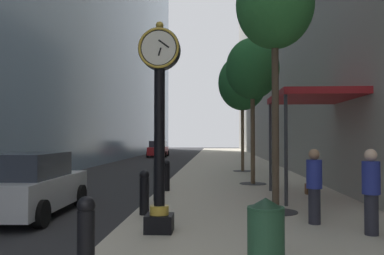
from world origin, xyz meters
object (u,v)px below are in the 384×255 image
at_px(bollard_fourth, 157,181).
at_px(car_red_near, 158,149).
at_px(street_tree_mid_near, 252,69).
at_px(pedestrian_walking, 314,184).
at_px(bollard_third, 144,191).
at_px(trash_bin, 266,234).
at_px(bollard_fifth, 166,175).
at_px(street_clock, 159,116).
at_px(car_silver_mid, 27,185).
at_px(pedestrian_by_clock, 371,189).
at_px(street_tree_near, 275,7).
at_px(street_tree_mid_far, 242,83).
at_px(bollard_nearest, 86,235).

height_order(bollard_fourth, car_red_near, car_red_near).
relative_size(street_tree_mid_near, pedestrian_walking, 3.66).
relative_size(bollard_third, trash_bin, 1.05).
relative_size(bollard_third, bollard_fifth, 1.00).
bearing_deg(street_clock, bollard_third, 109.16).
relative_size(trash_bin, car_silver_mid, 0.25).
height_order(pedestrian_by_clock, car_silver_mid, pedestrian_by_clock).
bearing_deg(street_tree_near, street_tree_mid_near, 90.00).
xyz_separation_m(trash_bin, pedestrian_by_clock, (2.33, 2.33, 0.35)).
distance_m(bollard_fourth, street_tree_mid_far, 12.20).
bearing_deg(pedestrian_by_clock, street_clock, 180.00).
xyz_separation_m(bollard_nearest, car_silver_mid, (-3.14, 4.82, 0.08)).
relative_size(pedestrian_walking, car_silver_mid, 0.39).
xyz_separation_m(bollard_fourth, car_red_near, (-4.38, 30.60, 0.11)).
bearing_deg(pedestrian_by_clock, bollard_fourth, 139.97).
relative_size(bollard_nearest, bollard_fourth, 1.00).
relative_size(bollard_nearest, car_silver_mid, 0.26).
bearing_deg(street_tree_near, pedestrian_walking, -64.83).
relative_size(street_clock, bollard_fifth, 3.87).
relative_size(pedestrian_by_clock, car_red_near, 0.38).
relative_size(trash_bin, pedestrian_walking, 0.64).
xyz_separation_m(street_tree_mid_far, car_silver_mid, (-6.42, -12.76, -4.36)).
height_order(street_tree_mid_near, car_red_near, street_tree_mid_near).
distance_m(bollard_fifth, pedestrian_walking, 6.58).
bearing_deg(street_tree_near, bollard_nearest, -123.28).
bearing_deg(trash_bin, bollard_nearest, -171.83).
bearing_deg(bollard_third, bollard_nearest, -90.00).
height_order(street_tree_mid_far, pedestrian_walking, street_tree_mid_far).
bearing_deg(bollard_fourth, street_clock, -81.22).
relative_size(bollard_fourth, pedestrian_walking, 0.67).
relative_size(bollard_third, street_tree_mid_near, 0.18).
xyz_separation_m(street_clock, bollard_fifth, (-0.62, 6.25, -1.76)).
distance_m(street_clock, bollard_nearest, 3.26).
height_order(bollard_nearest, bollard_third, same).
xyz_separation_m(street_tree_near, car_silver_mid, (-6.42, -0.18, -4.61)).
height_order(bollard_nearest, pedestrian_by_clock, pedestrian_by_clock).
xyz_separation_m(bollard_fifth, street_tree_mid_far, (3.28, 8.65, 4.44)).
distance_m(car_red_near, car_silver_mid, 32.50).
height_order(bollard_third, street_tree_mid_far, street_tree_mid_far).
distance_m(bollard_fourth, street_tree_mid_near, 7.00).
relative_size(pedestrian_walking, pedestrian_by_clock, 0.98).
bearing_deg(pedestrian_by_clock, pedestrian_walking, 131.75).
xyz_separation_m(bollard_third, bollard_fourth, (0.00, 2.23, 0.00)).
bearing_deg(bollard_fourth, trash_bin, -68.83).
bearing_deg(street_tree_mid_far, car_red_near, 111.23).
bearing_deg(trash_bin, street_tree_mid_near, 85.68).
bearing_deg(pedestrian_walking, street_tree_mid_near, 94.76).
xyz_separation_m(street_clock, bollard_third, (-0.62, 1.79, -1.76)).
height_order(bollard_fourth, pedestrian_walking, pedestrian_walking).
bearing_deg(pedestrian_by_clock, bollard_fifth, 127.43).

